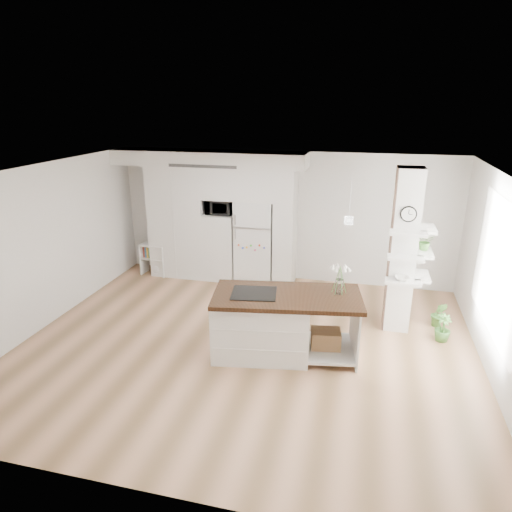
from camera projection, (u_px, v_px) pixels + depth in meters
The scene contains 14 objects.
floor at pixel (247, 345), 7.21m from camera, with size 7.00×6.00×0.01m, color tan.
room at pixel (246, 232), 6.60m from camera, with size 7.04×6.04×2.72m.
cabinet_wall at pixel (212, 209), 9.50m from camera, with size 4.00×0.71×2.70m.
refrigerator at pixel (256, 241), 9.50m from camera, with size 0.78×0.69×1.75m.
column at pixel (409, 253), 7.26m from camera, with size 0.69×0.90×2.70m.
window at pixel (498, 268), 6.20m from camera, with size 2.40×2.40×0.00m, color white.
pendant_light at pixel (368, 219), 6.27m from camera, with size 0.12×0.12×0.10m, color white.
kitchen_island at pixel (270, 323), 6.83m from camera, with size 2.30×1.36×1.54m.
bookshelf at pixel (156, 261), 10.02m from camera, with size 0.61×0.39×0.69m.
floor_plant_a at pixel (439, 314), 7.72m from camera, with size 0.25×0.20×0.46m, color #417930.
floor_plant_b at pixel (443, 328), 7.26m from camera, with size 0.26×0.26×0.46m, color #417930.
microwave at pixel (220, 207), 9.39m from camera, with size 0.54×0.37×0.30m, color #2D2D2D.
shelf_plant at pixel (425, 241), 7.30m from camera, with size 0.27×0.23×0.30m, color #417930.
decor_bowl at pixel (402, 278), 7.18m from camera, with size 0.22×0.22×0.05m, color white.
Camera 1 is at (1.68, -6.13, 3.67)m, focal length 32.00 mm.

